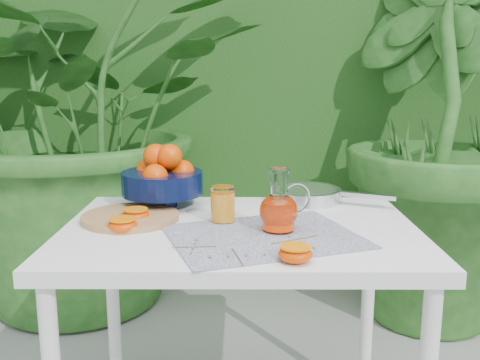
{
  "coord_description": "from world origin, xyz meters",
  "views": [
    {
      "loc": [
        -0.1,
        -1.43,
        1.19
      ],
      "look_at": [
        -0.1,
        0.05,
        0.88
      ],
      "focal_mm": 40.0,
      "sensor_mm": 36.0,
      "label": 1
    }
  ],
  "objects_px": {
    "white_table": "(240,253)",
    "saute_pan": "(307,194)",
    "fruit_bowl": "(163,178)",
    "juice_pitcher": "(279,209)",
    "cutting_board": "(130,217)"
  },
  "relations": [
    {
      "from": "juice_pitcher",
      "to": "white_table",
      "type": "bearing_deg",
      "value": 153.25
    },
    {
      "from": "cutting_board",
      "to": "saute_pan",
      "type": "distance_m",
      "value": 0.6
    },
    {
      "from": "white_table",
      "to": "cutting_board",
      "type": "height_order",
      "value": "cutting_board"
    },
    {
      "from": "cutting_board",
      "to": "fruit_bowl",
      "type": "height_order",
      "value": "fruit_bowl"
    },
    {
      "from": "cutting_board",
      "to": "juice_pitcher",
      "type": "bearing_deg",
      "value": -14.85
    },
    {
      "from": "white_table",
      "to": "saute_pan",
      "type": "relative_size",
      "value": 2.31
    },
    {
      "from": "white_table",
      "to": "juice_pitcher",
      "type": "bearing_deg",
      "value": -26.75
    },
    {
      "from": "cutting_board",
      "to": "fruit_bowl",
      "type": "bearing_deg",
      "value": 66.44
    },
    {
      "from": "white_table",
      "to": "juice_pitcher",
      "type": "xyz_separation_m",
      "value": [
        0.11,
        -0.05,
        0.15
      ]
    },
    {
      "from": "cutting_board",
      "to": "juice_pitcher",
      "type": "relative_size",
      "value": 1.64
    },
    {
      "from": "white_table",
      "to": "saute_pan",
      "type": "distance_m",
      "value": 0.39
    },
    {
      "from": "saute_pan",
      "to": "cutting_board",
      "type": "bearing_deg",
      "value": -156.76
    },
    {
      "from": "fruit_bowl",
      "to": "saute_pan",
      "type": "bearing_deg",
      "value": 8.04
    },
    {
      "from": "fruit_bowl",
      "to": "juice_pitcher",
      "type": "bearing_deg",
      "value": -38.3
    },
    {
      "from": "juice_pitcher",
      "to": "saute_pan",
      "type": "height_order",
      "value": "juice_pitcher"
    }
  ]
}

